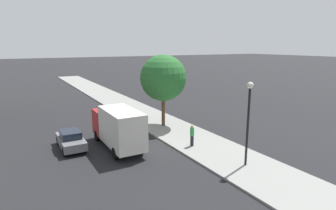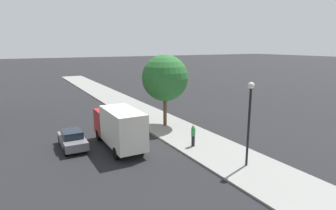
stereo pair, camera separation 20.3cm
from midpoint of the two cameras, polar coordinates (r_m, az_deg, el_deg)
name	(u,v)px [view 2 (the right image)]	position (r m, az deg, el deg)	size (l,w,h in m)	color
sidewalk	(207,146)	(23.90, 8.05, -8.21)	(5.10, 120.00, 0.15)	gray
street_lamp	(250,112)	(19.52, 16.47, -1.36)	(0.44, 0.44, 5.80)	black
street_tree	(165,78)	(28.28, -0.42, 5.48)	(4.65, 4.65, 7.25)	brown
car_gray	(72,139)	(24.41, -18.59, -6.61)	(1.77, 4.16, 1.51)	slate
box_truck	(119,126)	(23.16, -9.60, -4.26)	(2.29, 7.06, 3.39)	#B21E1E
pedestrian_green_shirt	(193,135)	(23.25, 5.38, -6.11)	(0.34, 0.34, 1.80)	black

